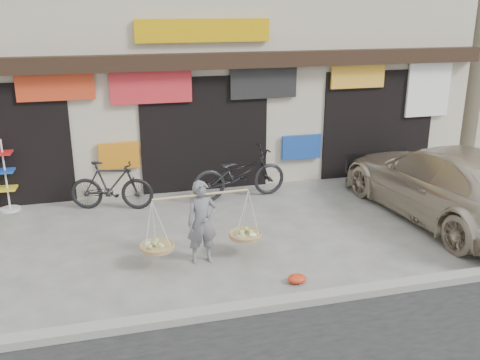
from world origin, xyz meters
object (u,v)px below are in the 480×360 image
object	(u,v)px
bike_1	(111,185)
display_rack	(6,182)
street_vendor	(202,226)
suv	(446,183)
bike_2	(239,174)

from	to	relation	value
bike_1	display_rack	distance (m)	2.22
bike_1	street_vendor	bearing A→B (deg)	-138.99
bike_1	suv	world-z (taller)	suv
bike_2	suv	size ratio (longest dim) A/B	0.41
street_vendor	bike_1	bearing A→B (deg)	112.47
suv	display_rack	size ratio (longest dim) A/B	3.45
bike_2	display_rack	size ratio (longest dim) A/B	1.40
suv	display_rack	world-z (taller)	display_rack
bike_1	bike_2	xyz separation A→B (m)	(2.85, -0.02, 0.04)
suv	bike_1	bearing A→B (deg)	-23.47
street_vendor	bike_1	size ratio (longest dim) A/B	1.18
bike_2	suv	world-z (taller)	suv
street_vendor	bike_2	size ratio (longest dim) A/B	0.96
street_vendor	display_rack	bearing A→B (deg)	132.81
street_vendor	suv	distance (m)	5.27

